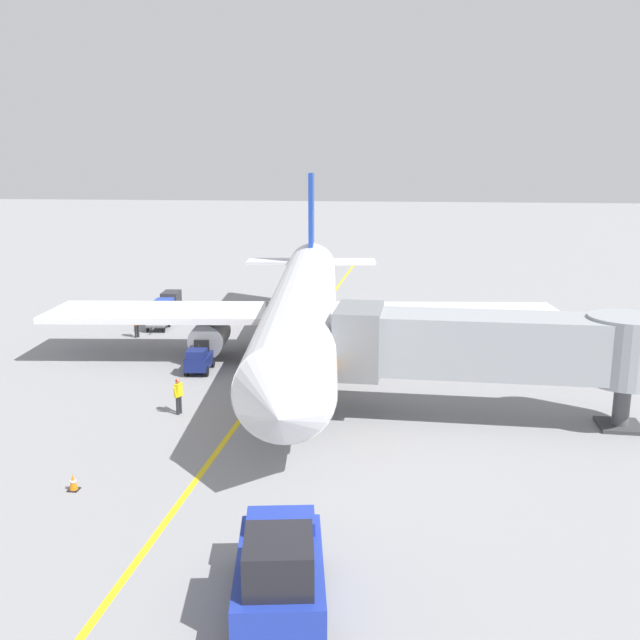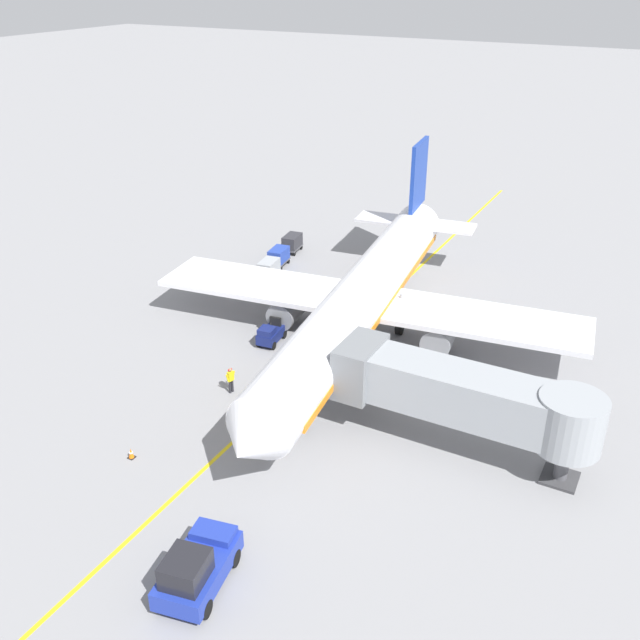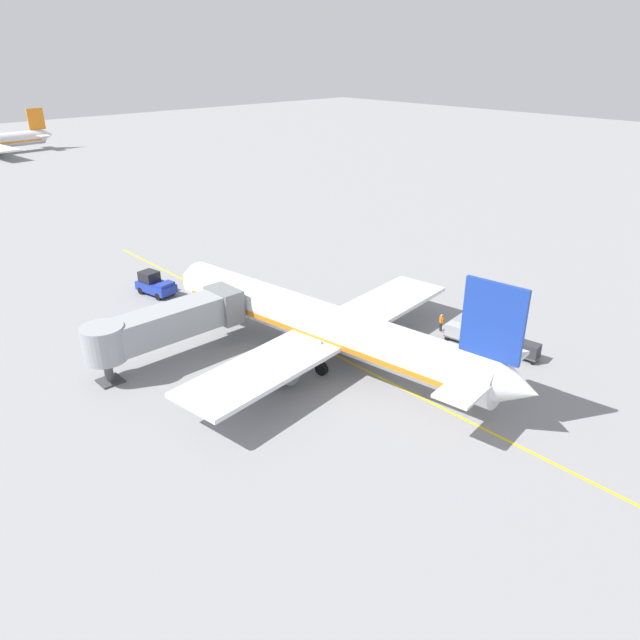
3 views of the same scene
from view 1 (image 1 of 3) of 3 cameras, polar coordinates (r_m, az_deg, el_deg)
name	(u,v)px [view 1 (image 1 of 3)]	position (r m, az deg, el deg)	size (l,w,h in m)	color
ground_plane	(286,358)	(40.60, -2.88, -3.18)	(400.00, 400.00, 0.00)	gray
gate_lead_in_line	(286,358)	(40.60, -2.88, -3.18)	(0.24, 80.00, 0.01)	gold
parked_airliner	(304,306)	(39.61, -1.36, 1.17)	(30.42, 37.33, 10.63)	silver
jet_bridge	(495,346)	(30.65, 14.38, -2.07)	(14.04, 3.50, 4.98)	#93999E
pushback_tractor	(280,568)	(18.38, -3.37, -19.93)	(2.98, 4.73, 2.40)	#1E339E
baggage_tug_lead	(199,359)	(38.22, -10.02, -3.25)	(1.53, 2.62, 1.62)	navy
baggage_cart_front	(158,316)	(48.76, -13.31, 0.30)	(1.59, 2.97, 1.58)	#4C4C51
baggage_cart_second_in_train	(163,308)	(51.46, -12.91, 0.95)	(1.59, 2.97, 1.58)	#4C4C51
baggage_cart_third_in_train	(171,300)	(54.82, -12.27, 1.67)	(1.59, 2.97, 1.58)	#4C4C51
ground_crew_wing_walker	(178,394)	(31.91, -11.69, -6.04)	(0.32, 0.72, 1.69)	#232328
ground_crew_loader	(259,325)	(45.09, -5.05, -0.39)	(0.61, 0.53, 1.69)	#232328
ground_crew_marshaller	(136,323)	(46.88, -15.02, -0.27)	(0.41, 0.68, 1.69)	#232328
safety_cone_nose_left	(73,482)	(25.91, -19.84, -12.59)	(0.36, 0.36, 0.59)	black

